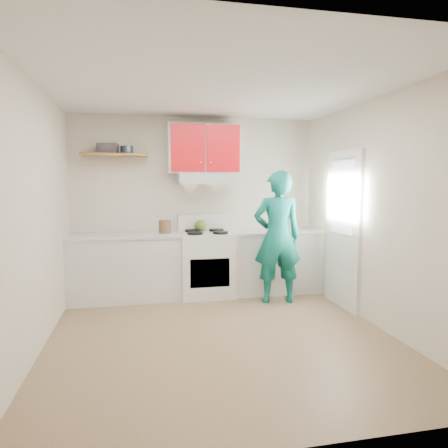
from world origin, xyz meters
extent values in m
plane|color=brown|center=(0.00, 0.00, 0.00)|extent=(3.80, 3.80, 0.00)
cube|color=white|center=(0.00, 0.00, 2.60)|extent=(3.60, 3.80, 0.04)
cube|color=beige|center=(0.00, 1.90, 1.30)|extent=(3.60, 0.04, 2.60)
cube|color=beige|center=(0.00, -1.90, 1.30)|extent=(3.60, 0.04, 2.60)
cube|color=beige|center=(-1.80, 0.00, 1.30)|extent=(0.04, 3.80, 2.60)
cube|color=beige|center=(1.80, 0.00, 1.30)|extent=(0.04, 3.80, 2.60)
cube|color=white|center=(1.78, 0.70, 1.02)|extent=(0.05, 0.85, 2.05)
cube|color=white|center=(1.75, 0.70, 1.45)|extent=(0.01, 0.55, 0.95)
cube|color=silver|center=(-1.04, 1.60, 0.45)|extent=(1.52, 0.60, 0.90)
cube|color=silver|center=(1.14, 1.60, 0.45)|extent=(1.32, 0.60, 0.90)
cube|color=white|center=(0.10, 1.57, 0.46)|extent=(0.76, 0.65, 0.92)
cube|color=silver|center=(0.10, 1.68, 1.70)|extent=(0.76, 0.44, 0.15)
cube|color=red|center=(0.10, 1.73, 2.12)|extent=(1.02, 0.33, 0.70)
cube|color=brown|center=(-1.15, 1.75, 2.02)|extent=(0.90, 0.30, 0.04)
cube|color=#3E363C|center=(-1.24, 1.74, 2.11)|extent=(0.29, 0.23, 0.14)
cylinder|color=#333D4C|center=(-0.98, 1.74, 2.09)|extent=(0.23, 0.23, 0.11)
ellipsoid|color=#5B7320|center=(0.05, 1.80, 1.00)|extent=(0.24, 0.24, 0.16)
cylinder|color=brown|center=(-0.48, 1.62, 1.00)|extent=(0.21, 0.21, 0.20)
cube|color=olive|center=(1.01, 1.52, 0.91)|extent=(0.33, 0.26, 0.02)
cube|color=red|center=(1.52, 1.54, 0.90)|extent=(0.34, 0.31, 0.01)
imported|color=#0B695C|center=(1.00, 1.06, 0.90)|extent=(0.69, 0.49, 1.80)
camera|label=1|loc=(-0.82, -4.09, 1.65)|focal=32.28mm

